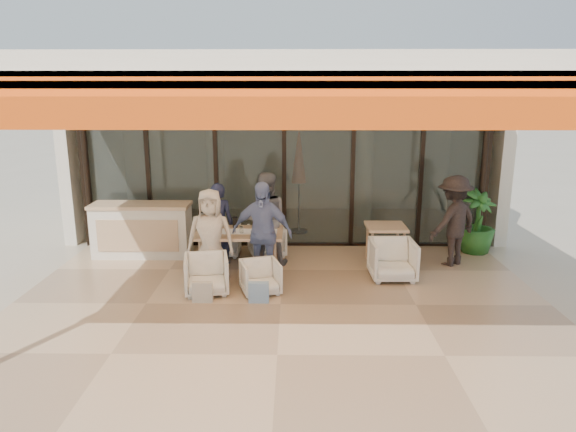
# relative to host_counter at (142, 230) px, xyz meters

# --- Properties ---
(ground) EXTENTS (70.00, 70.00, 0.00)m
(ground) POSITION_rel_host_counter_xyz_m (2.69, -2.30, -0.53)
(ground) COLOR #C6B293
(ground) RESTS_ON ground
(terrace_floor) EXTENTS (8.00, 6.00, 0.01)m
(terrace_floor) POSITION_rel_host_counter_xyz_m (2.69, -2.30, -0.53)
(terrace_floor) COLOR tan
(terrace_floor) RESTS_ON ground
(terrace_structure) EXTENTS (8.00, 6.00, 3.40)m
(terrace_structure) POSITION_rel_host_counter_xyz_m (2.69, -2.56, 2.72)
(terrace_structure) COLOR silver
(terrace_structure) RESTS_ON ground
(glass_storefront) EXTENTS (8.08, 0.10, 3.20)m
(glass_storefront) POSITION_rel_host_counter_xyz_m (2.69, 0.70, 1.07)
(glass_storefront) COLOR #9EADA3
(glass_storefront) RESTS_ON ground
(interior_block) EXTENTS (9.05, 3.62, 3.52)m
(interior_block) POSITION_rel_host_counter_xyz_m (2.70, 3.02, 1.70)
(interior_block) COLOR silver
(interior_block) RESTS_ON ground
(host_counter) EXTENTS (1.85, 0.65, 1.04)m
(host_counter) POSITION_rel_host_counter_xyz_m (0.00, 0.00, 0.00)
(host_counter) COLOR silver
(host_counter) RESTS_ON ground
(dining_table) EXTENTS (1.50, 0.90, 0.93)m
(dining_table) POSITION_rel_host_counter_xyz_m (1.94, -0.87, 0.16)
(dining_table) COLOR #D9B484
(dining_table) RESTS_ON ground
(chair_far_left) EXTENTS (0.65, 0.60, 0.66)m
(chair_far_left) POSITION_rel_host_counter_xyz_m (1.52, 0.07, -0.20)
(chair_far_left) COLOR white
(chair_far_left) RESTS_ON ground
(chair_far_right) EXTENTS (0.78, 0.75, 0.66)m
(chair_far_right) POSITION_rel_host_counter_xyz_m (2.36, 0.07, -0.20)
(chair_far_right) COLOR white
(chair_far_right) RESTS_ON ground
(chair_near_left) EXTENTS (0.76, 0.73, 0.68)m
(chair_near_left) POSITION_rel_host_counter_xyz_m (1.52, -1.83, -0.19)
(chair_near_left) COLOR white
(chair_near_left) RESTS_ON ground
(chair_near_right) EXTENTS (0.70, 0.68, 0.58)m
(chair_near_right) POSITION_rel_host_counter_xyz_m (2.36, -1.83, -0.24)
(chair_near_right) COLOR white
(chair_near_right) RESTS_ON ground
(diner_navy) EXTENTS (0.57, 0.39, 1.52)m
(diner_navy) POSITION_rel_host_counter_xyz_m (1.52, -0.43, 0.23)
(diner_navy) COLOR #191D37
(diner_navy) RESTS_ON ground
(diner_grey) EXTENTS (0.88, 0.71, 1.70)m
(diner_grey) POSITION_rel_host_counter_xyz_m (2.36, -0.43, 0.32)
(diner_grey) COLOR #5E5E62
(diner_grey) RESTS_ON ground
(diner_cream) EXTENTS (0.77, 0.51, 1.57)m
(diner_cream) POSITION_rel_host_counter_xyz_m (1.52, -1.33, 0.25)
(diner_cream) COLOR beige
(diner_cream) RESTS_ON ground
(diner_periwinkle) EXTENTS (1.06, 0.59, 1.70)m
(diner_periwinkle) POSITION_rel_host_counter_xyz_m (2.36, -1.33, 0.32)
(diner_periwinkle) COLOR #6877AE
(diner_periwinkle) RESTS_ON ground
(tote_bag_cream) EXTENTS (0.30, 0.10, 0.34)m
(tote_bag_cream) POSITION_rel_host_counter_xyz_m (1.52, -2.23, -0.36)
(tote_bag_cream) COLOR silver
(tote_bag_cream) RESTS_ON ground
(tote_bag_blue) EXTENTS (0.30, 0.10, 0.34)m
(tote_bag_blue) POSITION_rel_host_counter_xyz_m (2.36, -2.23, -0.36)
(tote_bag_blue) COLOR #99BFD8
(tote_bag_blue) RESTS_ON ground
(side_table) EXTENTS (0.70, 0.70, 0.74)m
(side_table) POSITION_rel_host_counter_xyz_m (4.54, -0.42, 0.11)
(side_table) COLOR #D9B484
(side_table) RESTS_ON ground
(side_chair) EXTENTS (0.75, 0.70, 0.75)m
(side_chair) POSITION_rel_host_counter_xyz_m (4.54, -1.17, -0.16)
(side_chair) COLOR white
(side_chair) RESTS_ON ground
(standing_woman) EXTENTS (1.23, 1.10, 1.66)m
(standing_woman) POSITION_rel_host_counter_xyz_m (5.74, -0.43, 0.30)
(standing_woman) COLOR black
(standing_woman) RESTS_ON ground
(potted_palm) EXTENTS (0.95, 0.95, 1.25)m
(potted_palm) POSITION_rel_host_counter_xyz_m (6.42, 0.29, 0.10)
(potted_palm) COLOR #1E5919
(potted_palm) RESTS_ON ground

